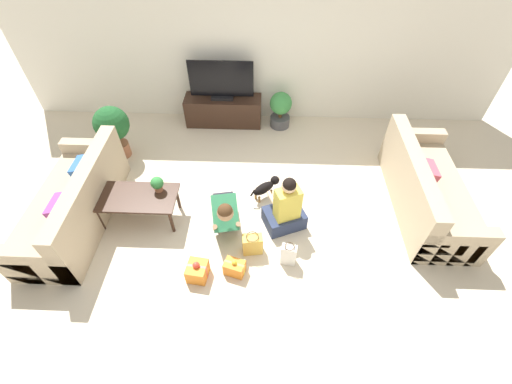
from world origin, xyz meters
TOP-DOWN VIEW (x-y plane):
  - ground_plane at (0.00, 0.00)m, footprint 16.00×16.00m
  - wall_back at (0.00, 2.63)m, footprint 8.40×0.06m
  - sofa_left at (-2.41, -0.01)m, footprint 0.87×2.06m
  - sofa_right at (2.41, 0.44)m, footprint 0.87×2.06m
  - coffee_table at (-1.56, 0.03)m, footprint 1.09×0.55m
  - tv_console at (-0.64, 2.35)m, footprint 1.36×0.42m
  - tv at (-0.64, 2.35)m, footprint 1.10×0.20m
  - potted_plant_corner_left at (-2.26, 1.37)m, footprint 0.54×0.54m
  - potted_plant_back_right at (0.39, 2.30)m, footprint 0.39×0.39m
  - person_kneeling at (-0.36, -0.10)m, footprint 0.45×0.80m
  - person_sitting at (0.44, -0.01)m, footprint 0.63×0.60m
  - dog at (0.17, 0.53)m, footprint 0.43×0.37m
  - gift_box_a at (-0.63, -0.85)m, footprint 0.27×0.28m
  - gift_box_b at (-0.19, -0.78)m, footprint 0.29×0.24m
  - gift_bag_a at (0.47, -0.61)m, footprint 0.20×0.14m
  - gift_bag_b at (0.02, -0.46)m, footprint 0.27×0.18m
  - tabletop_plant at (-1.27, 0.16)m, footprint 0.17×0.17m

SIDE VIEW (x-z plane):
  - ground_plane at x=0.00m, z-range 0.00..0.00m
  - gift_box_b at x=-0.19m, z-range -0.03..0.23m
  - gift_box_a at x=-0.63m, z-range -0.03..0.26m
  - gift_bag_b at x=0.02m, z-range -0.01..0.31m
  - gift_bag_a at x=0.47m, z-range -0.01..0.34m
  - dog at x=0.17m, z-range 0.04..0.33m
  - tv_console at x=-0.64m, z-range 0.00..0.52m
  - sofa_right at x=2.41m, z-range -0.13..0.73m
  - sofa_left at x=-2.41m, z-range -0.12..0.73m
  - person_sitting at x=0.44m, z-range -0.13..0.79m
  - person_kneeling at x=-0.36m, z-range -0.05..0.73m
  - potted_plant_back_right at x=0.39m, z-range 0.03..0.69m
  - coffee_table at x=-1.56m, z-range 0.17..0.62m
  - tabletop_plant at x=-1.27m, z-range 0.46..0.68m
  - potted_plant_corner_left at x=-2.26m, z-range 0.12..1.02m
  - tv at x=-0.64m, z-range 0.48..1.17m
  - wall_back at x=0.00m, z-range 0.00..2.60m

